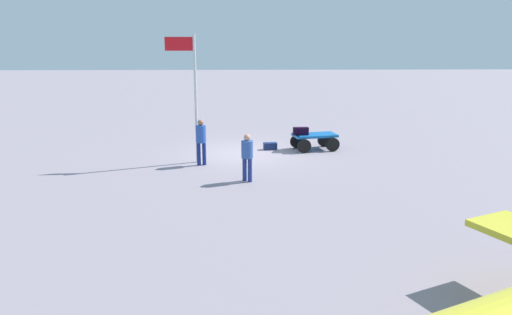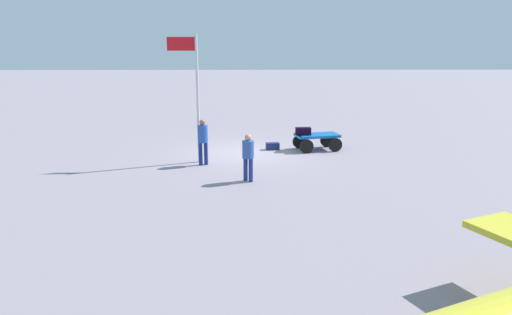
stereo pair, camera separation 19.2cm
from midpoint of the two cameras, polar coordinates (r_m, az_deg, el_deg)
ground_plane at (r=19.13m, az=-1.65°, el=0.57°), size 120.00×120.00×0.00m
luggage_cart at (r=19.74m, az=6.81°, el=2.25°), size 2.00×1.43×0.67m
suitcase_grey at (r=19.68m, az=5.21°, el=3.26°), size 0.67×0.39×0.26m
suitcase_dark at (r=19.47m, az=5.18°, el=3.22°), size 0.64×0.32×0.31m
suitcase_olive at (r=19.70m, az=1.46°, el=1.39°), size 0.58×0.35×0.29m
worker_lead at (r=14.99m, az=-1.45°, el=0.47°), size 0.52×0.52×1.56m
worker_trailing at (r=17.13m, az=-7.02°, el=2.33°), size 0.45×0.45×1.69m
flagpole at (r=17.35m, az=-8.12°, el=8.46°), size 1.09×0.10×4.67m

